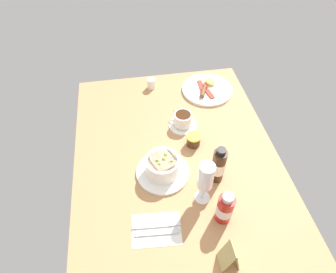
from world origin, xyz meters
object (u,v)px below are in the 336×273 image
at_px(coffee_cup, 183,120).
at_px(wine_glass, 206,178).
at_px(creamer_jug, 151,83).
at_px(porridge_bowl, 163,167).
at_px(breakfast_plate, 207,89).
at_px(sauce_bottle_red, 225,208).
at_px(menu_card, 231,255).
at_px(jam_jar, 193,140).
at_px(cutlery_setting, 158,229).
at_px(sauce_bottle_brown, 218,166).

relative_size(coffee_cup, wine_glass, 0.66).
xyz_separation_m(creamer_jug, wine_glass, (0.67, 0.11, 0.10)).
bearing_deg(porridge_bowl, creamer_jug, 177.59).
distance_m(porridge_bowl, breakfast_plate, 0.56).
height_order(wine_glass, sauce_bottle_red, wine_glass).
bearing_deg(creamer_jug, porridge_bowl, -2.41).
height_order(porridge_bowl, menu_card, menu_card).
height_order(jam_jar, breakfast_plate, jam_jar).
distance_m(cutlery_setting, menu_card, 0.25).
bearing_deg(menu_card, sauce_bottle_brown, 171.13).
relative_size(coffee_cup, creamer_jug, 2.23).
relative_size(cutlery_setting, menu_card, 1.52).
relative_size(breakfast_plate, menu_card, 2.20).
distance_m(sauce_bottle_brown, menu_card, 0.32).
xyz_separation_m(coffee_cup, creamer_jug, (-0.29, -0.11, -0.00)).
relative_size(sauce_bottle_brown, menu_card, 1.49).
bearing_deg(wine_glass, breakfast_plate, 163.92).
relative_size(creamer_jug, sauce_bottle_red, 0.40).
xyz_separation_m(coffee_cup, sauce_bottle_brown, (0.30, 0.07, 0.05)).
relative_size(jam_jar, sauce_bottle_red, 0.43).
relative_size(coffee_cup, sauce_bottle_red, 0.89).
bearing_deg(jam_jar, sauce_bottle_red, 4.48).
relative_size(coffee_cup, sauce_bottle_brown, 0.74).
xyz_separation_m(creamer_jug, breakfast_plate, (0.07, 0.28, -0.02)).
bearing_deg(cutlery_setting, wine_glass, 118.09).
xyz_separation_m(porridge_bowl, creamer_jug, (-0.54, 0.02, -0.01)).
relative_size(sauce_bottle_brown, sauce_bottle_red, 1.21).
relative_size(jam_jar, sauce_bottle_brown, 0.35).
relative_size(cutlery_setting, sauce_bottle_brown, 1.02).
xyz_separation_m(wine_glass, jam_jar, (-0.26, 0.02, -0.10)).
height_order(cutlery_setting, coffee_cup, coffee_cup).
bearing_deg(sauce_bottle_red, menu_card, -10.09).
bearing_deg(creamer_jug, menu_card, 8.09).
relative_size(wine_glass, breakfast_plate, 0.76).
bearing_deg(menu_card, creamer_jug, -171.91).
distance_m(creamer_jug, sauce_bottle_red, 0.78).
relative_size(jam_jar, breakfast_plate, 0.24).
bearing_deg(sauce_bottle_red, sauce_bottle_brown, 172.26).
height_order(cutlery_setting, wine_glass, wine_glass).
distance_m(wine_glass, menu_card, 0.25).
bearing_deg(porridge_bowl, sauce_bottle_red, 39.19).
height_order(creamer_jug, sauce_bottle_brown, sauce_bottle_brown).
bearing_deg(coffee_cup, jam_jar, 10.58).
distance_m(sauce_bottle_brown, breakfast_plate, 0.54).
height_order(creamer_jug, menu_card, menu_card).
xyz_separation_m(wine_glass, menu_card, (0.24, 0.02, -0.07)).
bearing_deg(creamer_jug, wine_glass, 8.90).
relative_size(wine_glass, sauce_bottle_brown, 1.13).
relative_size(porridge_bowl, breakfast_plate, 0.81).
xyz_separation_m(sauce_bottle_brown, breakfast_plate, (-0.53, 0.10, -0.07)).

